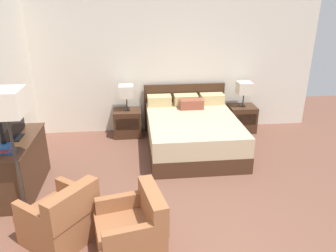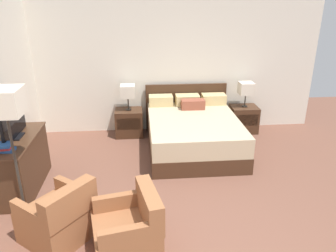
{
  "view_description": "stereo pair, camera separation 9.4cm",
  "coord_description": "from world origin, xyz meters",
  "px_view_note": "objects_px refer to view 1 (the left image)",
  "views": [
    {
      "loc": [
        -0.58,
        -2.64,
        2.67
      ],
      "look_at": [
        -0.07,
        2.12,
        0.75
      ],
      "focal_mm": 35.0,
      "sensor_mm": 36.0,
      "label": 1
    },
    {
      "loc": [
        -0.49,
        -2.65,
        2.67
      ],
      "look_at": [
        -0.07,
        2.12,
        0.75
      ],
      "focal_mm": 35.0,
      "sensor_mm": 36.0,
      "label": 2
    }
  ],
  "objects_px": {
    "nightstand_left": "(128,123)",
    "table_lamp_right": "(244,88)",
    "tv": "(12,119)",
    "floor_lamp": "(6,109)",
    "bed": "(192,132)",
    "dresser": "(19,165)",
    "book_red_cover": "(5,151)",
    "armchair_by_window": "(61,220)",
    "nightstand_right": "(242,118)",
    "book_small_top": "(2,146)",
    "book_blue_cover": "(2,149)",
    "armchair_companion": "(133,232)",
    "table_lamp_left": "(126,92)"
  },
  "relations": [
    {
      "from": "bed",
      "to": "table_lamp_right",
      "type": "bearing_deg",
      "value": 31.64
    },
    {
      "from": "book_red_cover",
      "to": "table_lamp_right",
      "type": "bearing_deg",
      "value": 30.2
    },
    {
      "from": "armchair_by_window",
      "to": "nightstand_right",
      "type": "bearing_deg",
      "value": 44.21
    },
    {
      "from": "dresser",
      "to": "bed",
      "type": "bearing_deg",
      "value": 22.79
    },
    {
      "from": "nightstand_left",
      "to": "table_lamp_right",
      "type": "distance_m",
      "value": 2.46
    },
    {
      "from": "dresser",
      "to": "tv",
      "type": "xyz_separation_m",
      "value": [
        0.0,
        0.06,
        0.69
      ]
    },
    {
      "from": "nightstand_right",
      "to": "book_small_top",
      "type": "bearing_deg",
      "value": -149.92
    },
    {
      "from": "nightstand_left",
      "to": "book_blue_cover",
      "type": "distance_m",
      "value": 2.8
    },
    {
      "from": "armchair_by_window",
      "to": "floor_lamp",
      "type": "bearing_deg",
      "value": 140.61
    },
    {
      "from": "tv",
      "to": "dresser",
      "type": "bearing_deg",
      "value": -92.63
    },
    {
      "from": "table_lamp_right",
      "to": "floor_lamp",
      "type": "height_order",
      "value": "floor_lamp"
    },
    {
      "from": "bed",
      "to": "armchair_companion",
      "type": "bearing_deg",
      "value": -113.13
    },
    {
      "from": "book_small_top",
      "to": "nightstand_right",
      "type": "bearing_deg",
      "value": 30.08
    },
    {
      "from": "bed",
      "to": "table_lamp_right",
      "type": "distance_m",
      "value": 1.51
    },
    {
      "from": "table_lamp_right",
      "to": "book_blue_cover",
      "type": "distance_m",
      "value": 4.52
    },
    {
      "from": "armchair_by_window",
      "to": "floor_lamp",
      "type": "distance_m",
      "value": 1.39
    },
    {
      "from": "nightstand_right",
      "to": "book_blue_cover",
      "type": "relative_size",
      "value": 2.49
    },
    {
      "from": "table_lamp_right",
      "to": "book_red_cover",
      "type": "bearing_deg",
      "value": -149.8
    },
    {
      "from": "tv",
      "to": "armchair_by_window",
      "type": "relative_size",
      "value": 0.87
    },
    {
      "from": "armchair_by_window",
      "to": "armchair_companion",
      "type": "height_order",
      "value": "same"
    },
    {
      "from": "bed",
      "to": "tv",
      "type": "bearing_deg",
      "value": -158.2
    },
    {
      "from": "tv",
      "to": "book_red_cover",
      "type": "xyz_separation_m",
      "value": [
        0.01,
        -0.45,
        -0.28
      ]
    },
    {
      "from": "book_red_cover",
      "to": "floor_lamp",
      "type": "height_order",
      "value": "floor_lamp"
    },
    {
      "from": "nightstand_left",
      "to": "floor_lamp",
      "type": "relative_size",
      "value": 0.32
    },
    {
      "from": "tv",
      "to": "floor_lamp",
      "type": "xyz_separation_m",
      "value": [
        0.25,
        -0.76,
        0.39
      ]
    },
    {
      "from": "book_blue_cover",
      "to": "armchair_by_window",
      "type": "xyz_separation_m",
      "value": [
        0.81,
        -0.76,
        -0.57
      ]
    },
    {
      "from": "bed",
      "to": "book_blue_cover",
      "type": "relative_size",
      "value": 9.41
    },
    {
      "from": "dresser",
      "to": "book_red_cover",
      "type": "relative_size",
      "value": 5.28
    },
    {
      "from": "book_red_cover",
      "to": "book_small_top",
      "type": "relative_size",
      "value": 1.16
    },
    {
      "from": "armchair_companion",
      "to": "armchair_by_window",
      "type": "bearing_deg",
      "value": 159.9
    },
    {
      "from": "bed",
      "to": "book_small_top",
      "type": "bearing_deg",
      "value": -150.59
    },
    {
      "from": "bed",
      "to": "dresser",
      "type": "distance_m",
      "value": 2.95
    },
    {
      "from": "dresser",
      "to": "book_small_top",
      "type": "distance_m",
      "value": 0.62
    },
    {
      "from": "nightstand_right",
      "to": "armchair_by_window",
      "type": "distance_m",
      "value": 4.34
    },
    {
      "from": "nightstand_left",
      "to": "book_red_cover",
      "type": "xyz_separation_m",
      "value": [
        -1.52,
        -2.26,
        0.55
      ]
    },
    {
      "from": "table_lamp_left",
      "to": "dresser",
      "type": "height_order",
      "value": "table_lamp_left"
    },
    {
      "from": "table_lamp_right",
      "to": "armchair_by_window",
      "type": "relative_size",
      "value": 0.53
    },
    {
      "from": "table_lamp_left",
      "to": "floor_lamp",
      "type": "height_order",
      "value": "floor_lamp"
    },
    {
      "from": "tv",
      "to": "armchair_by_window",
      "type": "distance_m",
      "value": 1.66
    },
    {
      "from": "table_lamp_right",
      "to": "armchair_companion",
      "type": "distance_m",
      "value": 4.09
    },
    {
      "from": "bed",
      "to": "tv",
      "type": "distance_m",
      "value": 3.02
    },
    {
      "from": "book_small_top",
      "to": "armchair_by_window",
      "type": "height_order",
      "value": "book_small_top"
    },
    {
      "from": "book_blue_cover",
      "to": "book_small_top",
      "type": "distance_m",
      "value": 0.03
    },
    {
      "from": "nightstand_left",
      "to": "tv",
      "type": "relative_size",
      "value": 0.65
    },
    {
      "from": "book_red_cover",
      "to": "armchair_by_window",
      "type": "bearing_deg",
      "value": -44.36
    },
    {
      "from": "dresser",
      "to": "armchair_companion",
      "type": "bearing_deg",
      "value": -42.06
    },
    {
      "from": "bed",
      "to": "nightstand_left",
      "type": "relative_size",
      "value": 3.78
    },
    {
      "from": "dresser",
      "to": "book_blue_cover",
      "type": "relative_size",
      "value": 5.95
    },
    {
      "from": "book_blue_cover",
      "to": "book_small_top",
      "type": "xyz_separation_m",
      "value": [
        0.01,
        0.0,
        0.03
      ]
    },
    {
      "from": "nightstand_left",
      "to": "book_small_top",
      "type": "bearing_deg",
      "value": -124.16
    }
  ]
}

